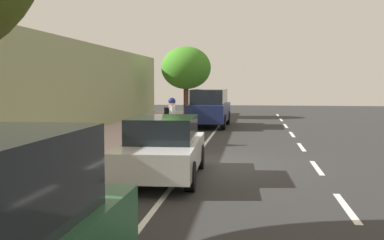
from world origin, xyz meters
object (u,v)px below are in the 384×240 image
(parked_suv_dark_blue_nearest, at_px, (209,108))
(street_tree_near_cyclist, at_px, (186,68))
(parked_sedan_white_second, at_px, (163,148))
(bicycle_at_curb, at_px, (175,137))
(cyclist_with_backpack, at_px, (171,116))

(parked_suv_dark_blue_nearest, height_order, street_tree_near_cyclist, street_tree_near_cyclist)
(parked_sedan_white_second, bearing_deg, parked_suv_dark_blue_nearest, -89.57)
(bicycle_at_curb, bearing_deg, street_tree_near_cyclist, -83.46)
(parked_suv_dark_blue_nearest, xyz_separation_m, parked_sedan_white_second, (-0.10, 13.58, -0.27))
(street_tree_near_cyclist, bearing_deg, bicycle_at_curb, 96.54)
(parked_suv_dark_blue_nearest, bearing_deg, parked_sedan_white_second, 90.43)
(bicycle_at_curb, xyz_separation_m, street_tree_near_cyclist, (1.65, -14.43, 2.95))
(parked_sedan_white_second, relative_size, cyclist_with_backpack, 2.48)
(parked_suv_dark_blue_nearest, distance_m, cyclist_with_backpack, 7.60)
(parked_suv_dark_blue_nearest, bearing_deg, bicycle_at_curb, 86.29)
(cyclist_with_backpack, bearing_deg, street_tree_near_cyclist, -84.16)
(bicycle_at_curb, height_order, street_tree_near_cyclist, street_tree_near_cyclist)
(bicycle_at_curb, bearing_deg, parked_suv_dark_blue_nearest, -93.71)
(bicycle_at_curb, bearing_deg, parked_sedan_white_second, 96.37)
(parked_suv_dark_blue_nearest, bearing_deg, street_tree_near_cyclist, -71.30)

